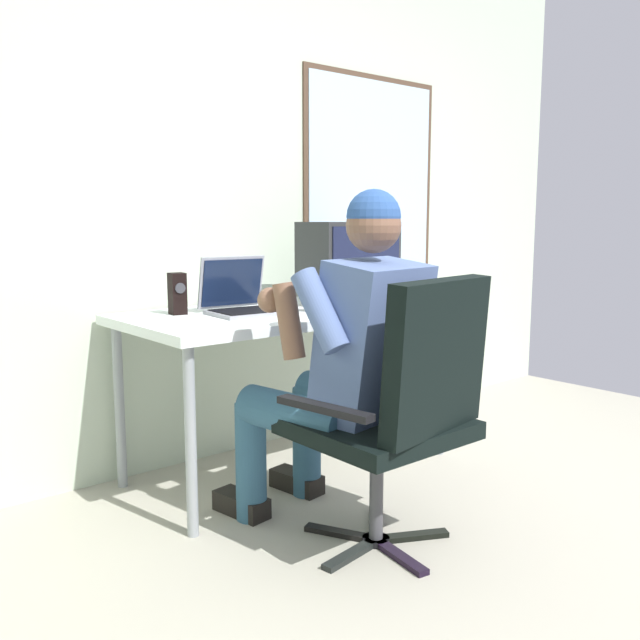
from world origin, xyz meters
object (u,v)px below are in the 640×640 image
(laptop, at_px, (241,298))
(desk, at_px, (290,321))
(person_seated, at_px, (343,359))
(desk_speaker, at_px, (177,294))
(crt_monitor, at_px, (348,258))
(office_chair, at_px, (404,401))
(wine_glass, at_px, (324,287))

(laptop, bearing_deg, desk, -6.26)
(person_seated, relative_size, desk_speaker, 7.14)
(crt_monitor, bearing_deg, office_chair, -121.74)
(desk, distance_m, laptop, 0.28)
(desk, relative_size, crt_monitor, 3.34)
(laptop, bearing_deg, desk_speaker, 150.46)
(crt_monitor, height_order, desk_speaker, crt_monitor)
(crt_monitor, xyz_separation_m, desk_speaker, (-0.82, 0.17, -0.13))
(office_chair, bearing_deg, crt_monitor, 58.26)
(crt_monitor, bearing_deg, desk_speaker, 168.25)
(person_seated, xyz_separation_m, laptop, (-0.01, 0.65, 0.17))
(person_seated, bearing_deg, desk, 69.15)
(office_chair, distance_m, person_seated, 0.29)
(desk, distance_m, desk_speaker, 0.53)
(wine_glass, bearing_deg, laptop, 140.87)
(crt_monitor, distance_m, laptop, 0.61)
(person_seated, bearing_deg, wine_glass, 57.79)
(desk, distance_m, crt_monitor, 0.44)
(crt_monitor, height_order, laptop, crt_monitor)
(wine_glass, distance_m, desk_speaker, 0.62)
(desk, xyz_separation_m, desk_speaker, (-0.48, 0.16, 0.15))
(person_seated, bearing_deg, laptop, 90.95)
(office_chair, height_order, laptop, laptop)
(office_chair, bearing_deg, person_seated, 97.71)
(desk, xyz_separation_m, laptop, (-0.25, 0.03, 0.12))
(office_chair, relative_size, person_seated, 0.77)
(desk, xyz_separation_m, office_chair, (-0.20, -0.89, -0.15))
(crt_monitor, relative_size, desk_speaker, 2.56)
(desk_speaker, bearing_deg, office_chair, -75.13)
(person_seated, height_order, crt_monitor, person_seated)
(person_seated, relative_size, crt_monitor, 2.78)
(desk, bearing_deg, desk_speaker, 161.72)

